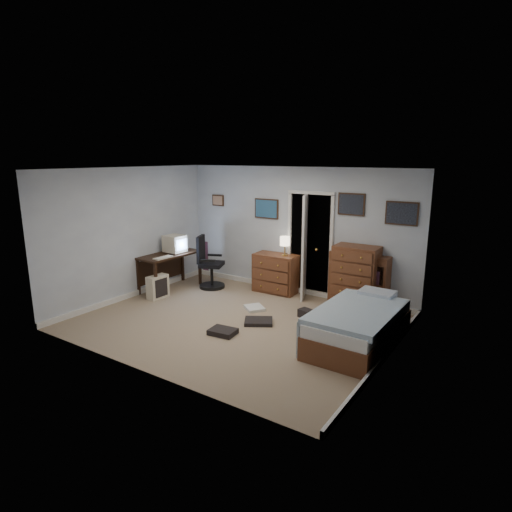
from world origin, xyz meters
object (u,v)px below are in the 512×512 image
at_px(office_chair, 209,268).
at_px(low_dresser, 276,273).
at_px(tall_dresser, 356,277).
at_px(bed, 358,325).
at_px(computer_desk, 167,261).

bearing_deg(office_chair, low_dresser, -1.24).
distance_m(low_dresser, tall_dresser, 1.69).
bearing_deg(bed, low_dresser, 148.16).
xyz_separation_m(office_chair, bed, (3.60, -0.96, -0.13)).
relative_size(computer_desk, bed, 0.68).
bearing_deg(bed, computer_desk, 175.36).
xyz_separation_m(tall_dresser, bed, (0.60, -1.45, -0.28)).
distance_m(computer_desk, bed, 4.31).
bearing_deg(low_dresser, tall_dresser, -2.90).
bearing_deg(tall_dresser, low_dresser, 178.06).
relative_size(office_chair, tall_dresser, 0.96).
bearing_deg(computer_desk, bed, -3.55).
bearing_deg(tall_dresser, computer_desk, -165.58).
relative_size(computer_desk, tall_dresser, 1.15).
relative_size(computer_desk, low_dresser, 1.51).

